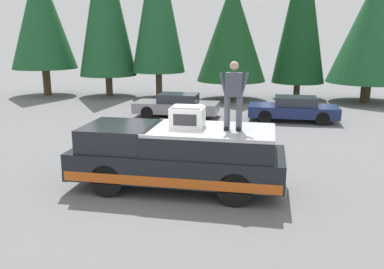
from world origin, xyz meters
The scene contains 12 objects.
ground_plane centered at (0.00, 0.00, 0.00)m, with size 90.00×90.00×0.00m, color slate.
pickup_truck centered at (0.12, -0.38, 0.87)m, with size 2.01×5.54×1.65m.
compressor_unit centered at (0.13, -0.65, 1.93)m, with size 0.65×0.84×0.56m.
person_on_truck_bed centered at (0.09, -1.81, 2.55)m, with size 0.29×0.72×1.69m.
parked_car_navy centered at (9.52, -3.81, 0.58)m, with size 1.64×4.10×1.16m.
parked_car_grey centered at (9.45, 1.79, 0.58)m, with size 1.64×4.10×1.16m.
conifer_far_left centered at (16.15, -8.38, 4.20)m, with size 4.79×4.79×7.24m.
conifer_left centered at (16.82, -4.37, 5.53)m, with size 3.26×3.26×10.06m.
conifer_center_left centered at (15.58, -0.27, 4.19)m, with size 4.24×4.24×7.23m.
conifer_center_right centered at (15.69, 4.42, 6.03)m, with size 3.39×3.39×10.46m.
conifer_right centered at (15.60, 7.82, 6.02)m, with size 3.68×3.68×10.71m.
conifer_far_right centered at (15.13, 12.05, 5.19)m, with size 4.19×4.19×8.62m.
Camera 1 is at (-9.73, -2.66, 3.95)m, focal length 37.83 mm.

